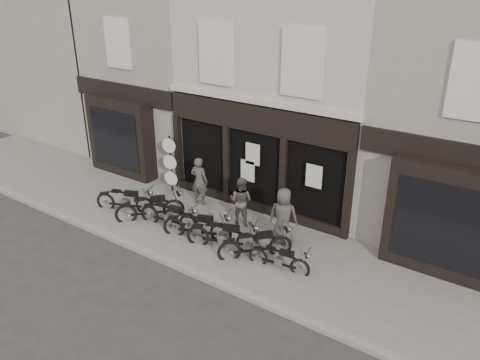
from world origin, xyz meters
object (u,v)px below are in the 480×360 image
Objects in this scene: motorcycle_0 at (126,202)px; advert_sign_post at (171,166)px; man_centre at (241,201)px; motorcycle_1 at (151,210)px; motorcycle_2 at (170,218)px; man_right at (283,216)px; motorcycle_3 at (198,228)px; motorcycle_6 at (280,261)px; man_left at (199,181)px; motorcycle_4 at (223,238)px; motorcycle_5 at (256,247)px.

advert_sign_post is at bearing 61.10° from motorcycle_0.
motorcycle_1 is at bearing 21.61° from man_centre.
motorcycle_2 is (0.89, -0.04, -0.02)m from motorcycle_1.
advert_sign_post is at bearing -25.42° from man_right.
advert_sign_post is at bearing 123.92° from motorcycle_3.
man_left is at bearing 148.73° from motorcycle_6.
motorcycle_4 is 1.19× the size of motorcycle_6.
motorcycle_1 is 1.08× the size of man_left.
motorcycle_1 is 1.05× the size of man_right.
motorcycle_0 is at bearing 35.84° from man_left.
motorcycle_1 reaches higher than motorcycle_0.
motorcycle_0 is 4.33m from motorcycle_4.
motorcycle_4 is 1.97m from motorcycle_6.
motorcycle_0 is 1.15× the size of motorcycle_5.
motorcycle_6 is 1.14× the size of man_centre.
advert_sign_post is at bearing 132.74° from motorcycle_4.
advert_sign_post is at bearing 112.70° from motorcycle_5.
man_left is (-3.58, 1.77, 0.58)m from motorcycle_5.
motorcycle_2 is 1.01× the size of motorcycle_4.
man_left is at bearing -16.80° from man_centre.
man_centre is 3.68m from advert_sign_post.
motorcycle_5 is (4.23, 0.06, -0.02)m from motorcycle_1.
motorcycle_4 is at bearing -39.53° from advert_sign_post.
motorcycle_0 is at bearing 171.65° from motorcycle_6.
motorcycle_4 is 0.95× the size of advert_sign_post.
motorcycle_6 is 4.92m from man_left.
motorcycle_0 is at bearing 158.57° from motorcycle_3.
motorcycle_0 is at bearing 171.74° from motorcycle_2.
man_right is (0.25, 1.13, 0.60)m from motorcycle_5.
motorcycle_5 is 5.58m from advert_sign_post.
motorcycle_3 is at bearing 12.03° from man_right.
motorcycle_4 is at bearing 28.00° from man_right.
advert_sign_post is (-1.82, 2.11, 0.71)m from motorcycle_2.
man_centre is 1.81m from man_right.
motorcycle_3 is at bearing -9.91° from motorcycle_2.
man_centre is at bearing 138.74° from motorcycle_6.
motorcycle_6 is 1.58m from man_right.
man_centre is (2.70, 1.50, 0.49)m from motorcycle_1.
man_left reaches higher than motorcycle_0.
man_centre is at bearing -26.05° from man_right.
man_left is at bearing -19.99° from advert_sign_post.
motorcycle_1 reaches higher than motorcycle_3.
motorcycle_1 is 1.07× the size of motorcycle_5.
man_centre is (3.88, 1.55, 0.52)m from motorcycle_0.
man_left is (-2.51, 1.94, 0.57)m from motorcycle_4.
motorcycle_3 is 1.33× the size of man_centre.
man_left is (0.64, 1.84, 0.57)m from motorcycle_1.
motorcycle_0 reaches higher than motorcycle_6.
motorcycle_5 is 0.99× the size of man_right.
motorcycle_2 is 2.88m from advert_sign_post.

